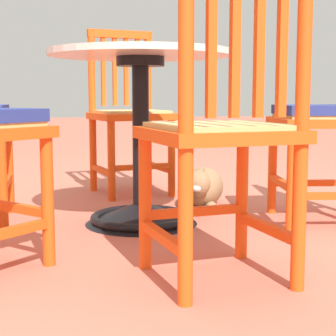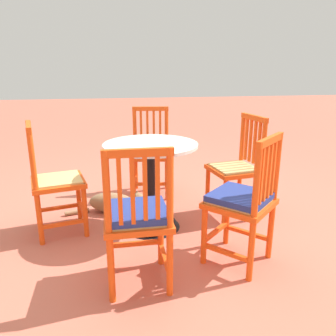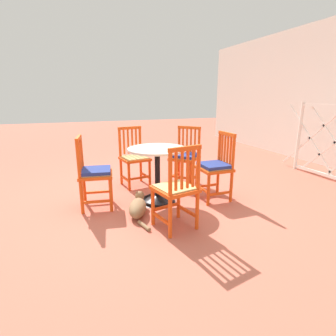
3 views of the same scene
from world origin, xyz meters
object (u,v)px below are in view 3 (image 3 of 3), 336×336
Objects in this scene: orange_chair_tucked_in at (134,158)px; orange_chair_at_corner at (94,173)px; cafe_table at (158,181)px; tabby_cat at (138,207)px; orange_chair_near_fence at (185,157)px; orange_chair_facing_out at (176,190)px; orange_chair_by_planter at (216,168)px.

orange_chair_tucked_in is 0.96m from orange_chair_at_corner.
tabby_cat is at bearing -49.21° from cafe_table.
orange_chair_at_corner and orange_chair_near_fence have the same top height.
orange_chair_tucked_in is 0.80m from orange_chair_near_fence.
orange_chair_facing_out reaches higher than tabby_cat.
orange_chair_tucked_in and orange_chair_by_planter have the same top height.
orange_chair_tucked_in is 1.15m from tabby_cat.
orange_chair_by_planter is 1.23× the size of tabby_cat.
tabby_cat is (1.08, -0.21, -0.34)m from orange_chair_tucked_in.
orange_chair_tucked_in reaches higher than tabby_cat.
tabby_cat is at bearing -83.80° from orange_chair_by_planter.
orange_chair_at_corner is 1.58m from orange_chair_by_planter.
tabby_cat is at bearing -49.27° from orange_chair_near_fence.
orange_chair_near_fence is (-0.54, 0.63, 0.16)m from cafe_table.
orange_chair_facing_out is (0.77, -0.04, 0.15)m from cafe_table.
orange_chair_near_fence is 1.23× the size of tabby_cat.
orange_chair_by_planter and orange_chair_near_fence have the same top height.
orange_chair_facing_out is 1.00× the size of orange_chair_by_planter.
orange_chair_facing_out is 1.00m from orange_chair_by_planter.
tabby_cat is at bearing -148.08° from orange_chair_facing_out.
tabby_cat is at bearing -11.22° from orange_chair_tucked_in.
orange_chair_near_fence is at bearing 130.73° from tabby_cat.
orange_chair_facing_out is at bearing -3.21° from cafe_table.
cafe_table is 0.79m from orange_chair_facing_out.
orange_chair_by_planter is (0.96, 0.89, 0.01)m from orange_chair_tucked_in.
orange_chair_by_planter is 1.00× the size of orange_chair_near_fence.
orange_chair_facing_out and orange_chair_by_planter have the same top height.
orange_chair_tucked_in is at bearing -176.97° from orange_chair_facing_out.
orange_chair_at_corner is 1.49m from orange_chair_near_fence.
orange_chair_tucked_in is at bearing -137.32° from orange_chair_by_planter.
orange_chair_at_corner is (-0.09, -0.79, 0.16)m from cafe_table.
orange_chair_by_planter is 0.73m from orange_chair_near_fence.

